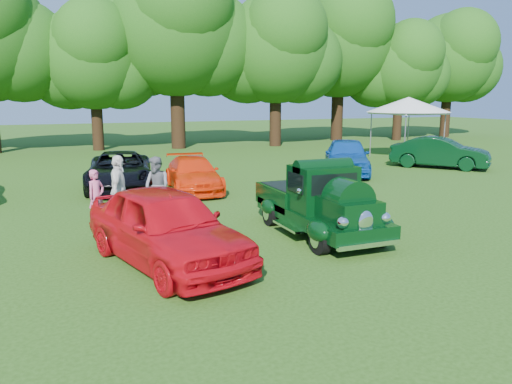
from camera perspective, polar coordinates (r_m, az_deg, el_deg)
name	(u,v)px	position (r m, az deg, el deg)	size (l,w,h in m)	color
ground	(296,244)	(12.26, 4.56, -5.91)	(120.00, 120.00, 0.00)	#234610
hero_pickup	(318,204)	(13.02, 7.13, -1.38)	(2.17, 4.65, 1.82)	black
red_convertible	(166,226)	(10.74, -10.24, -3.88)	(1.96, 4.87, 1.66)	red
back_car_black	(120,171)	(19.93, -15.31, 2.37)	(2.39, 5.17, 1.44)	black
back_car_orange	(193,174)	(19.05, -7.18, 2.03)	(1.77, 4.36, 1.27)	red
back_car_blue	(347,156)	(23.37, 10.31, 4.05)	(1.95, 4.85, 1.65)	#0D3F93
back_car_green	(440,153)	(26.66, 20.28, 4.25)	(1.63, 4.68, 1.54)	black
spectator_pink	(96,197)	(14.70, -17.78, -0.50)	(0.56, 0.37, 1.53)	#C3507A
spectator_grey	(157,186)	(15.16, -11.26, 0.63)	(0.87, 0.68, 1.78)	slate
spectator_white	(119,190)	(14.30, -15.42, 0.18)	(1.14, 0.48, 1.95)	silver
canopy_tent	(408,105)	(30.07, 17.01, 9.47)	(4.98, 4.98, 3.50)	silver
tree_line	(160,46)	(35.36, -10.86, 16.08)	(62.98, 10.56, 12.33)	#301F10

